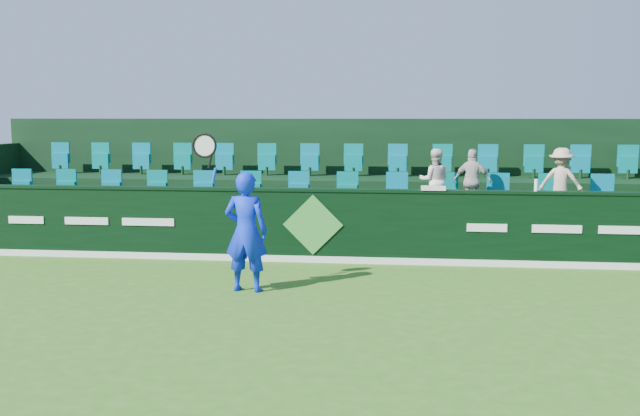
# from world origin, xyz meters

# --- Properties ---
(ground) EXTENTS (60.00, 60.00, 0.00)m
(ground) POSITION_xyz_m (0.00, 0.00, 0.00)
(ground) COLOR #316718
(ground) RESTS_ON ground
(sponsor_hoarding) EXTENTS (16.00, 0.25, 1.35)m
(sponsor_hoarding) POSITION_xyz_m (0.00, 4.00, 0.67)
(sponsor_hoarding) COLOR black
(sponsor_hoarding) RESTS_ON ground
(stand_tier_front) EXTENTS (16.00, 2.00, 0.80)m
(stand_tier_front) POSITION_xyz_m (0.00, 5.10, 0.40)
(stand_tier_front) COLOR black
(stand_tier_front) RESTS_ON ground
(stand_tier_back) EXTENTS (16.00, 1.80, 1.30)m
(stand_tier_back) POSITION_xyz_m (0.00, 7.00, 0.65)
(stand_tier_back) COLOR black
(stand_tier_back) RESTS_ON ground
(stand_rear) EXTENTS (16.00, 4.10, 2.60)m
(stand_rear) POSITION_xyz_m (0.00, 7.44, 1.22)
(stand_rear) COLOR black
(stand_rear) RESTS_ON ground
(seat_row_front) EXTENTS (13.50, 0.50, 0.60)m
(seat_row_front) POSITION_xyz_m (0.00, 5.50, 1.10)
(seat_row_front) COLOR #037187
(seat_row_front) RESTS_ON stand_tier_front
(seat_row_back) EXTENTS (13.50, 0.50, 0.60)m
(seat_row_back) POSITION_xyz_m (0.00, 7.30, 1.60)
(seat_row_back) COLOR #037187
(seat_row_back) RESTS_ON stand_tier_back
(tennis_player) EXTENTS (1.17, 0.49, 2.45)m
(tennis_player) POSITION_xyz_m (-0.76, 1.67, 0.93)
(tennis_player) COLOR #0D29E7
(tennis_player) RESTS_ON ground
(spectator_left) EXTENTS (0.61, 0.47, 1.24)m
(spectator_left) POSITION_xyz_m (2.23, 5.12, 1.42)
(spectator_left) COLOR silver
(spectator_left) RESTS_ON stand_tier_front
(spectator_middle) EXTENTS (0.78, 0.49, 1.23)m
(spectator_middle) POSITION_xyz_m (2.95, 5.12, 1.42)
(spectator_middle) COLOR beige
(spectator_middle) RESTS_ON stand_tier_front
(spectator_right) EXTENTS (0.93, 0.71, 1.26)m
(spectator_right) POSITION_xyz_m (4.60, 5.12, 1.43)
(spectator_right) COLOR #C8AF8D
(spectator_right) RESTS_ON stand_tier_front
(towel) EXTENTS (0.43, 0.28, 0.06)m
(towel) POSITION_xyz_m (2.15, 4.00, 1.38)
(towel) COLOR silver
(towel) RESTS_ON sponsor_hoarding
(drinks_bottle) EXTENTS (0.07, 0.07, 0.21)m
(drinks_bottle) POSITION_xyz_m (3.94, 4.00, 1.46)
(drinks_bottle) COLOR white
(drinks_bottle) RESTS_ON sponsor_hoarding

